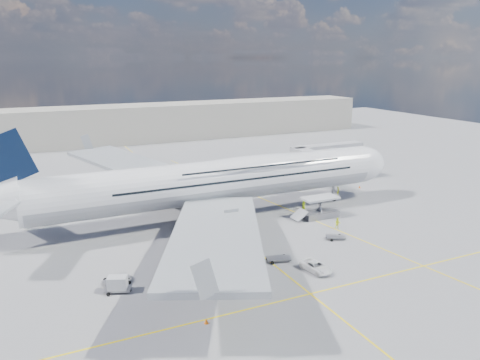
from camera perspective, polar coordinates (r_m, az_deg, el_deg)
name	(u,v)px	position (r m, az deg, el deg)	size (l,w,h in m)	color
ground	(239,237)	(73.94, -0.06, -7.02)	(300.00, 300.00, 0.00)	gray
taxi_line_main	(239,237)	(73.94, -0.06, -7.02)	(0.25, 220.00, 0.01)	yellow
taxi_line_cross	(310,294)	(58.12, 8.56, -13.55)	(120.00, 0.25, 0.01)	yellow
taxi_line_diag	(284,208)	(88.45, 5.42, -3.40)	(0.25, 100.00, 0.01)	yellow
airliner	(216,180)	(80.62, -2.91, -0.06)	(77.26, 79.15, 23.71)	white
jet_bridge	(322,154)	(103.96, 9.99, 3.08)	(18.80, 12.10, 8.50)	#B7B7BC
cargo_loader	(319,210)	(83.85, 9.57, -3.67)	(8.53, 3.20, 3.67)	silver
terminal	(118,124)	(161.33, -14.61, 6.60)	(180.00, 16.00, 12.00)	#B2AD9E
tree_line	(189,111)	(214.99, -6.29, 8.35)	(160.00, 6.00, 8.00)	#193814
dolly_row_a	(117,284)	(59.33, -14.71, -12.13)	(3.51, 2.70, 1.97)	gray
dolly_row_b	(118,282)	(61.46, -14.64, -11.89)	(3.48, 2.75, 0.45)	gray
dolly_row_c	(226,274)	(61.55, -1.72, -11.35)	(3.16, 1.95, 0.44)	gray
dolly_back	(117,279)	(62.04, -14.75, -11.60)	(3.81, 3.09, 0.49)	gray
dolly_nose_far	(336,237)	(74.74, 11.59, -6.82)	(3.32, 2.78, 0.43)	gray
dolly_nose_near	(278,258)	(65.97, 4.71, -9.50)	(3.63, 2.59, 0.48)	gray
baggage_tug	(249,235)	(73.14, 1.14, -6.71)	(2.68, 1.81, 1.54)	white
catering_truck_inner	(167,192)	(91.92, -8.89, -1.46)	(7.99, 5.62, 4.40)	gray
catering_truck_outer	(81,184)	(103.88, -18.83, -0.47)	(6.26, 4.21, 3.45)	gray
service_van	(316,267)	(63.42, 9.25, -10.39)	(2.22, 4.81, 1.34)	white
crew_nose	(338,191)	(97.99, 11.87, -1.32)	(0.63, 0.42, 1.74)	yellow
crew_loader	(338,223)	(78.90, 11.82, -5.20)	(0.92, 0.71, 1.89)	#EFFF1A
crew_wing	(187,259)	(64.51, -6.50, -9.59)	(1.09, 0.45, 1.85)	#DBFE1A
crew_van	(304,204)	(87.99, 7.78, -2.96)	(0.87, 0.56, 1.77)	#C4EF19
crew_tug	(248,240)	(70.91, 1.01, -7.33)	(1.00, 0.57, 1.54)	#CADD17
cone_nose	(360,187)	(104.51, 14.38, -0.80)	(0.45, 0.45, 0.58)	orange
cone_wing_left_inner	(175,197)	(95.04, -7.96, -2.02)	(0.44, 0.44, 0.56)	orange
cone_wing_left_outer	(114,191)	(101.25, -15.11, -1.34)	(0.49, 0.49, 0.63)	orange
cone_wing_right_inner	(180,261)	(65.55, -7.29, -9.82)	(0.47, 0.47, 0.60)	orange
cone_wing_right_outer	(206,321)	(51.89, -4.14, -16.78)	(0.47, 0.47, 0.60)	orange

